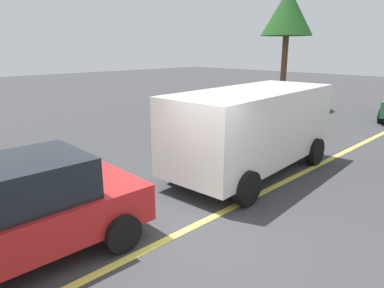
# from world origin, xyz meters

# --- Properties ---
(ground_plane) EXTENTS (80.00, 80.00, 0.00)m
(ground_plane) POSITION_xyz_m (0.00, 0.00, 0.00)
(ground_plane) COLOR #38383A
(lane_marking_centre) EXTENTS (28.00, 0.16, 0.01)m
(lane_marking_centre) POSITION_xyz_m (3.00, 0.00, 0.01)
(lane_marking_centre) COLOR #E0D14C
(white_van) EXTENTS (5.33, 2.56, 2.20)m
(white_van) POSITION_xyz_m (3.10, 1.01, 1.27)
(white_van) COLOR silver
(white_van) RESTS_ON ground_plane
(car_red_far_lane) EXTENTS (4.32, 2.00, 1.62)m
(car_red_far_lane) POSITION_xyz_m (-2.78, 1.15, 0.81)
(car_red_far_lane) COLOR red
(car_red_far_lane) RESTS_ON ground_plane
(tree_left_verge) EXTENTS (2.65, 2.65, 6.17)m
(tree_left_verge) POSITION_xyz_m (12.60, 5.90, 4.93)
(tree_left_verge) COLOR #513823
(tree_left_verge) RESTS_ON ground_plane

